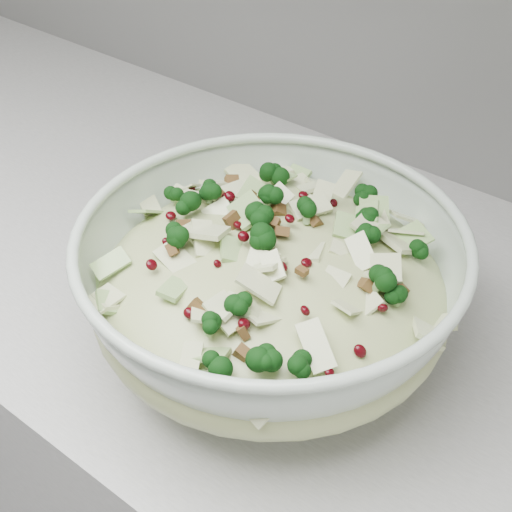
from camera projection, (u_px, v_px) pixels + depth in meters
The scene contains 3 objects.
counter at pixel (3, 315), 1.36m from camera, with size 3.60×0.60×0.90m, color #B3B2AE.
mixing_bowl at pixel (271, 290), 0.63m from camera, with size 0.41×0.41×0.14m.
salad at pixel (271, 271), 0.62m from camera, with size 0.44×0.44×0.14m.
Camera 1 is at (0.98, 1.22, 1.39)m, focal length 50.00 mm.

